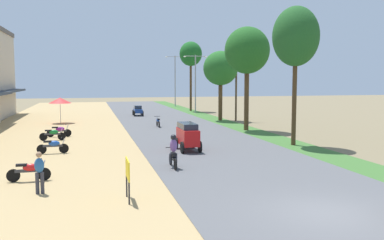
{
  "coord_description": "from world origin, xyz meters",
  "views": [
    {
      "loc": [
        -7.42,
        -11.77,
        4.4
      ],
      "look_at": [
        -0.69,
        15.93,
        1.62
      ],
      "focal_mm": 39.28,
      "sensor_mm": 36.0,
      "label": 1
    }
  ],
  "objects_px": {
    "parked_motorbike_fourth": "(59,130)",
    "street_signboard": "(128,172)",
    "parked_motorbike_third": "(53,134)",
    "car_sedan_blue": "(138,110)",
    "streetlamp_mid": "(175,77)",
    "car_van_red": "(188,135)",
    "parked_motorbike_nearest": "(29,170)",
    "utility_pole_near": "(236,79)",
    "vendor_umbrella": "(60,100)",
    "median_tree_third": "(221,69)",
    "median_tree_second": "(247,51)",
    "motorbike_ahead_second": "(158,121)",
    "parked_motorbike_second": "(53,145)",
    "streetlamp_near": "(195,79)",
    "pedestrian_on_shoulder": "(39,170)",
    "median_tree_nearest": "(296,37)",
    "motorbike_foreground_rider": "(173,152)",
    "median_tree_fourth": "(191,54)"
  },
  "relations": [
    {
      "from": "parked_motorbike_third",
      "to": "street_signboard",
      "type": "distance_m",
      "value": 16.69
    },
    {
      "from": "parked_motorbike_nearest",
      "to": "median_tree_second",
      "type": "distance_m",
      "value": 22.37
    },
    {
      "from": "streetlamp_mid",
      "to": "car_sedan_blue",
      "type": "height_order",
      "value": "streetlamp_mid"
    },
    {
      "from": "parked_motorbike_second",
      "to": "parked_motorbike_fourth",
      "type": "xyz_separation_m",
      "value": [
        -0.15,
        7.4,
        0.0
      ]
    },
    {
      "from": "car_van_red",
      "to": "motorbike_ahead_second",
      "type": "xyz_separation_m",
      "value": [
        0.26,
        13.04,
        -0.45
      ]
    },
    {
      "from": "car_van_red",
      "to": "car_sedan_blue",
      "type": "xyz_separation_m",
      "value": [
        -0.22,
        25.29,
        -0.28
      ]
    },
    {
      "from": "parked_motorbike_second",
      "to": "vendor_umbrella",
      "type": "xyz_separation_m",
      "value": [
        -0.73,
        17.81,
        1.75
      ]
    },
    {
      "from": "street_signboard",
      "to": "streetlamp_near",
      "type": "distance_m",
      "value": 39.67
    },
    {
      "from": "streetlamp_near",
      "to": "motorbike_foreground_rider",
      "type": "distance_m",
      "value": 34.14
    },
    {
      "from": "utility_pole_near",
      "to": "car_sedan_blue",
      "type": "distance_m",
      "value": 12.88
    },
    {
      "from": "street_signboard",
      "to": "parked_motorbike_nearest",
      "type": "bearing_deg",
      "value": 134.8
    },
    {
      "from": "parked_motorbike_fourth",
      "to": "motorbike_ahead_second",
      "type": "distance_m",
      "value": 9.52
    },
    {
      "from": "streetlamp_mid",
      "to": "median_tree_second",
      "type": "bearing_deg",
      "value": -90.5
    },
    {
      "from": "parked_motorbike_fourth",
      "to": "street_signboard",
      "type": "relative_size",
      "value": 1.2
    },
    {
      "from": "vendor_umbrella",
      "to": "utility_pole_near",
      "type": "distance_m",
      "value": 18.06
    },
    {
      "from": "street_signboard",
      "to": "vendor_umbrella",
      "type": "relative_size",
      "value": 0.59
    },
    {
      "from": "pedestrian_on_shoulder",
      "to": "median_tree_second",
      "type": "height_order",
      "value": "median_tree_second"
    },
    {
      "from": "parked_motorbike_nearest",
      "to": "parked_motorbike_second",
      "type": "xyz_separation_m",
      "value": [
        0.42,
        6.81,
        0.0
      ]
    },
    {
      "from": "parked_motorbike_third",
      "to": "streetlamp_near",
      "type": "distance_m",
      "value": 26.94
    },
    {
      "from": "street_signboard",
      "to": "car_sedan_blue",
      "type": "height_order",
      "value": "street_signboard"
    },
    {
      "from": "median_tree_third",
      "to": "utility_pole_near",
      "type": "distance_m",
      "value": 1.99
    },
    {
      "from": "streetlamp_near",
      "to": "parked_motorbike_fourth",
      "type": "bearing_deg",
      "value": -128.36
    },
    {
      "from": "median_tree_fourth",
      "to": "car_van_red",
      "type": "distance_m",
      "value": 32.9
    },
    {
      "from": "car_sedan_blue",
      "to": "streetlamp_mid",
      "type": "bearing_deg",
      "value": 64.08
    },
    {
      "from": "median_tree_nearest",
      "to": "median_tree_second",
      "type": "bearing_deg",
      "value": 90.63
    },
    {
      "from": "median_tree_second",
      "to": "motorbike_ahead_second",
      "type": "xyz_separation_m",
      "value": [
        -6.97,
        4.05,
        -6.19
      ]
    },
    {
      "from": "parked_motorbike_nearest",
      "to": "street_signboard",
      "type": "height_order",
      "value": "street_signboard"
    },
    {
      "from": "parked_motorbike_third",
      "to": "car_sedan_blue",
      "type": "relative_size",
      "value": 0.8
    },
    {
      "from": "motorbike_ahead_second",
      "to": "median_tree_second",
      "type": "bearing_deg",
      "value": -30.14
    },
    {
      "from": "parked_motorbike_nearest",
      "to": "streetlamp_mid",
      "type": "xyz_separation_m",
      "value": [
        15.8,
        47.09,
        4.13
      ]
    },
    {
      "from": "median_tree_third",
      "to": "vendor_umbrella",
      "type": "bearing_deg",
      "value": 176.6
    },
    {
      "from": "median_tree_third",
      "to": "car_van_red",
      "type": "xyz_separation_m",
      "value": [
        -7.68,
        -17.77,
        -4.48
      ]
    },
    {
      "from": "median_tree_third",
      "to": "motorbike_ahead_second",
      "type": "relative_size",
      "value": 4.05
    },
    {
      "from": "parked_motorbike_second",
      "to": "parked_motorbike_third",
      "type": "relative_size",
      "value": 1.0
    },
    {
      "from": "median_tree_third",
      "to": "car_van_red",
      "type": "bearing_deg",
      "value": -113.37
    },
    {
      "from": "median_tree_second",
      "to": "median_tree_fourth",
      "type": "distance_m",
      "value": 22.31
    },
    {
      "from": "street_signboard",
      "to": "streetlamp_mid",
      "type": "bearing_deg",
      "value": 76.77
    },
    {
      "from": "parked_motorbike_third",
      "to": "pedestrian_on_shoulder",
      "type": "height_order",
      "value": "pedestrian_on_shoulder"
    },
    {
      "from": "motorbike_ahead_second",
      "to": "median_tree_nearest",
      "type": "bearing_deg",
      "value": -60.45
    },
    {
      "from": "parked_motorbike_nearest",
      "to": "streetlamp_near",
      "type": "xyz_separation_m",
      "value": [
        15.8,
        33.82,
        3.81
      ]
    },
    {
      "from": "median_tree_third",
      "to": "utility_pole_near",
      "type": "height_order",
      "value": "utility_pole_near"
    },
    {
      "from": "car_sedan_blue",
      "to": "median_tree_second",
      "type": "bearing_deg",
      "value": -65.44
    },
    {
      "from": "car_sedan_blue",
      "to": "motorbike_foreground_rider",
      "type": "height_order",
      "value": "motorbike_foreground_rider"
    },
    {
      "from": "parked_motorbike_fourth",
      "to": "streetlamp_mid",
      "type": "height_order",
      "value": "streetlamp_mid"
    },
    {
      "from": "parked_motorbike_third",
      "to": "median_tree_second",
      "type": "distance_m",
      "value": 16.94
    },
    {
      "from": "parked_motorbike_nearest",
      "to": "median_tree_second",
      "type": "xyz_separation_m",
      "value": [
        15.52,
        14.87,
        6.21
      ]
    },
    {
      "from": "vendor_umbrella",
      "to": "motorbike_ahead_second",
      "type": "bearing_deg",
      "value": -32.74
    },
    {
      "from": "streetlamp_near",
      "to": "car_van_red",
      "type": "xyz_separation_m",
      "value": [
        -7.51,
        -27.95,
        -3.34
      ]
    },
    {
      "from": "median_tree_second",
      "to": "motorbike_foreground_rider",
      "type": "bearing_deg",
      "value": -123.46
    },
    {
      "from": "parked_motorbike_third",
      "to": "motorbike_ahead_second",
      "type": "relative_size",
      "value": 1.0
    }
  ]
}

